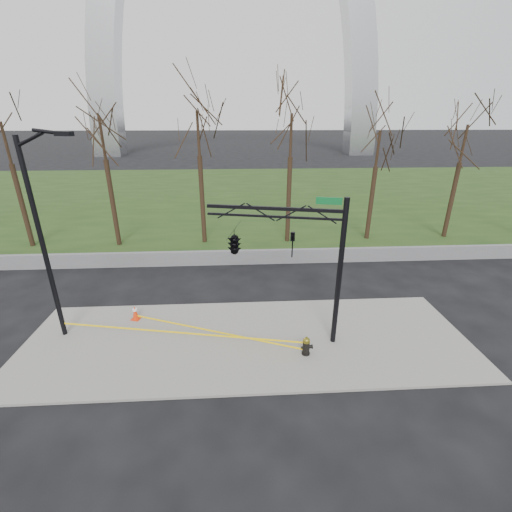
{
  "coord_description": "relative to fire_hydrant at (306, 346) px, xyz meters",
  "views": [
    {
      "loc": [
        -0.32,
        -11.65,
        8.53
      ],
      "look_at": [
        0.47,
        2.0,
        2.96
      ],
      "focal_mm": 23.91,
      "sensor_mm": 36.0,
      "label": 1
    }
  ],
  "objects": [
    {
      "name": "caution_tape",
      "position": [
        -4.35,
        1.16,
        0.01
      ],
      "size": [
        9.85,
        2.87,
        0.41
      ],
      "color": "yellow",
      "rests_on": "ground"
    },
    {
      "name": "ground",
      "position": [
        -2.22,
        1.07,
        -0.46
      ],
      "size": [
        500.0,
        500.0,
        0.0
      ],
      "primitive_type": "plane",
      "color": "black",
      "rests_on": "ground"
    },
    {
      "name": "sidewalk",
      "position": [
        -2.22,
        1.07,
        -0.41
      ],
      "size": [
        18.0,
        6.0,
        0.1
      ],
      "primitive_type": "cube",
      "color": "gray",
      "rests_on": "ground"
    },
    {
      "name": "street_light",
      "position": [
        -9.65,
        1.82,
        4.23
      ],
      "size": [
        2.31,
        0.95,
        8.21
      ],
      "rotation": [
        0.0,
        0.0,
        -0.33
      ],
      "color": "black",
      "rests_on": "ground"
    },
    {
      "name": "fire_hydrant",
      "position": [
        0.0,
        0.0,
        0.0
      ],
      "size": [
        0.48,
        0.32,
        0.78
      ],
      "rotation": [
        0.0,
        0.0,
        0.01
      ],
      "color": "black",
      "rests_on": "sidewalk"
    },
    {
      "name": "tree_row",
      "position": [
        1.15,
        13.07,
        4.33
      ],
      "size": [
        52.72,
        4.0,
        9.59
      ],
      "color": "black",
      "rests_on": "ground"
    },
    {
      "name": "grass_strip",
      "position": [
        -2.22,
        31.07,
        -0.43
      ],
      "size": [
        120.0,
        40.0,
        0.06
      ],
      "primitive_type": "cube",
      "color": "#1D3814",
      "rests_on": "ground"
    },
    {
      "name": "guardrail",
      "position": [
        -2.22,
        9.07,
        -0.01
      ],
      "size": [
        60.0,
        0.3,
        0.9
      ],
      "primitive_type": "cube",
      "color": "#59595B",
      "rests_on": "ground"
    },
    {
      "name": "traffic_signal_mast",
      "position": [
        -1.91,
        1.48,
        3.69
      ],
      "size": [
        4.99,
        2.54,
        6.0
      ],
      "rotation": [
        0.0,
        0.0,
        -0.23
      ],
      "color": "black",
      "rests_on": "ground"
    },
    {
      "name": "traffic_cone",
      "position": [
        -7.18,
        2.86,
        -0.02
      ],
      "size": [
        0.44,
        0.44,
        0.68
      ],
      "rotation": [
        0.0,
        0.0,
        -0.29
      ],
      "color": "red",
      "rests_on": "sidewalk"
    }
  ]
}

